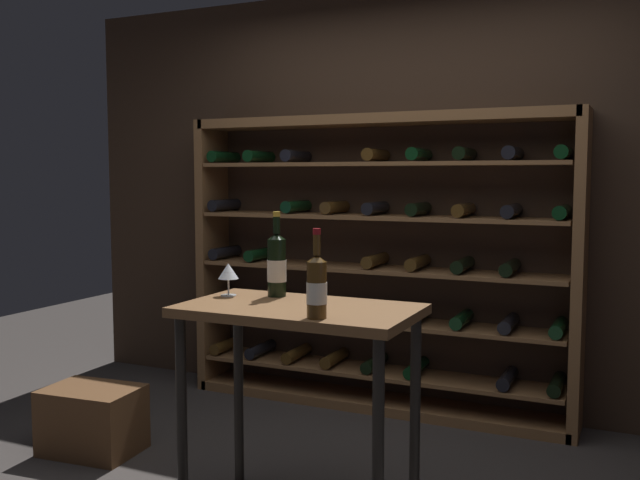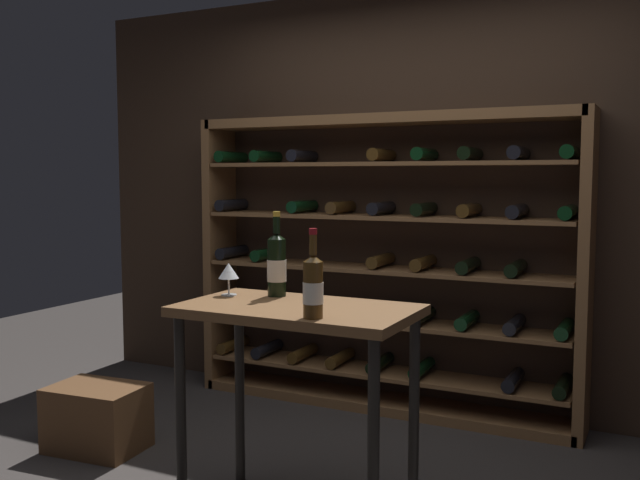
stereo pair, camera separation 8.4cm
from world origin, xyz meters
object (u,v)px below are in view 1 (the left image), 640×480
wine_crate (92,420)px  wine_glass_stemmed_center (229,272)px  wine_rack (376,264)px  tasting_table (299,338)px  wine_bottle_amber_reserve (317,286)px  wine_bottle_black_capsule (277,265)px

wine_crate → wine_glass_stemmed_center: 1.27m
wine_rack → wine_crate: bearing=-129.8°
wine_crate → tasting_table: bearing=-9.6°
wine_bottle_amber_reserve → wine_glass_stemmed_center: 0.63m
wine_crate → wine_glass_stemmed_center: size_ratio=3.33×
wine_bottle_amber_reserve → wine_glass_stemmed_center: wine_bottle_amber_reserve is taller
wine_bottle_black_capsule → wine_rack: bearing=92.0°
wine_crate → wine_bottle_amber_reserve: (1.49, -0.42, 0.87)m
wine_crate → wine_glass_stemmed_center: wine_glass_stemmed_center is taller
tasting_table → wine_bottle_amber_reserve: bearing=-48.9°
wine_bottle_amber_reserve → wine_crate: bearing=164.2°
wine_bottle_black_capsule → wine_bottle_amber_reserve: (0.36, -0.36, -0.02)m
wine_bottle_black_capsule → wine_bottle_amber_reserve: size_ratio=1.11×
wine_rack → wine_glass_stemmed_center: (-0.15, -1.44, 0.12)m
wine_glass_stemmed_center → wine_rack: bearing=84.1°
tasting_table → wine_crate: 1.47m
wine_crate → wine_bottle_black_capsule: wine_bottle_black_capsule is taller
wine_rack → wine_bottle_amber_reserve: wine_rack is taller
wine_rack → wine_crate: (-1.08, -1.30, -0.73)m
wine_rack → wine_bottle_amber_reserve: size_ratio=7.29×
wine_glass_stemmed_center → wine_bottle_black_capsule: bearing=21.4°
wine_rack → tasting_table: 1.55m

